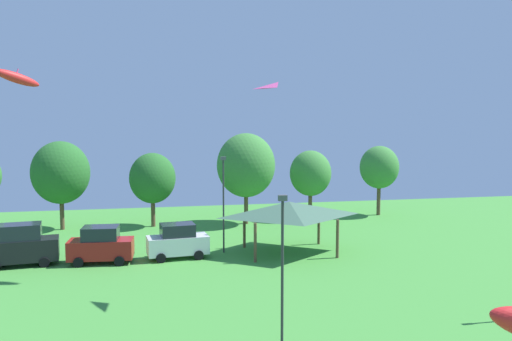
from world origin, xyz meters
The scene contains 13 objects.
kite_flying_2 centered at (2.39, 30.66, 10.78)m, with size 1.50×1.73×0.40m.
kite_flying_3 centered at (-10.98, 33.05, 11.47)m, with size 2.36×1.85×1.18m.
parked_car_leftmost centered at (-12.46, 38.89, 1.31)m, with size 4.77×2.40×2.70m.
parked_car_second_from_left centered at (-7.50, 38.57, 1.18)m, with size 4.20×2.26×2.41m.
parked_car_third_from_left centered at (-2.54, 38.79, 1.16)m, with size 4.19×2.29×2.35m.
park_pavilion centered at (5.18, 38.81, 3.08)m, with size 7.30×5.25×3.60m.
light_post_0 centered at (0.99, 24.07, 3.54)m, with size 0.36×0.20×6.28m.
light_post_1 centered at (0.70, 39.71, 3.77)m, with size 0.36×0.20×6.74m.
treeline_tree_2 centered at (-11.59, 50.11, 4.83)m, with size 4.78×4.78×7.46m.
treeline_tree_3 centered at (-4.05, 49.93, 4.21)m, with size 3.96×3.96×6.40m.
treeline_tree_4 centered at (4.07, 49.58, 5.21)m, with size 5.15×5.15×8.05m.
treeline_tree_5 centered at (10.40, 50.87, 4.24)m, with size 3.86×3.86×6.38m.
treeline_tree_6 centered at (17.43, 51.32, 4.63)m, with size 3.74×3.74×6.70m.
Camera 1 is at (-4.37, 2.82, 9.46)m, focal length 38.00 mm.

